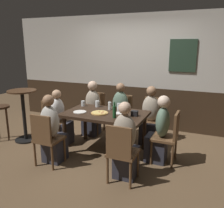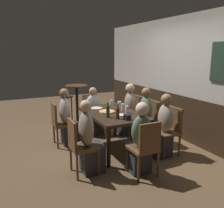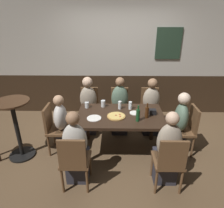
{
  "view_description": "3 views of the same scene",
  "coord_description": "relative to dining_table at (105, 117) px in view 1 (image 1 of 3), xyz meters",
  "views": [
    {
      "loc": [
        1.73,
        -3.74,
        1.93
      ],
      "look_at": [
        0.09,
        0.11,
        0.89
      ],
      "focal_mm": 38.46,
      "sensor_mm": 36.0,
      "label": 1
    },
    {
      "loc": [
        3.86,
        -1.85,
        1.87
      ],
      "look_at": [
        0.12,
        -0.06,
        0.93
      ],
      "focal_mm": 37.44,
      "sensor_mm": 36.0,
      "label": 2
    },
    {
      "loc": [
        -0.1,
        -3.03,
        2.31
      ],
      "look_at": [
        -0.14,
        -0.1,
        0.98
      ],
      "focal_mm": 32.27,
      "sensor_mm": 36.0,
      "label": 3
    }
  ],
  "objects": [
    {
      "name": "chair_mid_far",
      "position": [
        0.0,
        0.87,
        -0.16
      ],
      "size": [
        0.4,
        0.4,
        0.88
      ],
      "color": "brown",
      "rests_on": "ground_plane"
    },
    {
      "name": "person_head_west",
      "position": [
        -0.98,
        0.0,
        -0.2
      ],
      "size": [
        0.37,
        0.34,
        1.08
      ],
      "color": "#2D2D38",
      "rests_on": "ground_plane"
    },
    {
      "name": "beer_bottle_green",
      "position": [
        0.27,
        -0.21,
        0.2
      ],
      "size": [
        0.06,
        0.06,
        0.27
      ],
      "color": "#194723",
      "rests_on": "dining_table"
    },
    {
      "name": "plate_white_large",
      "position": [
        -0.44,
        -0.15,
        0.09
      ],
      "size": [
        0.24,
        0.24,
        0.01
      ],
      "primitive_type": "cylinder",
      "color": "white",
      "rests_on": "dining_table"
    },
    {
      "name": "pizza",
      "position": [
        -0.07,
        -0.08,
        0.1
      ],
      "size": [
        0.3,
        0.3,
        0.03
      ],
      "color": "tan",
      "rests_on": "dining_table"
    },
    {
      "name": "person_left_far",
      "position": [
        -0.64,
        0.7,
        -0.15
      ],
      "size": [
        0.34,
        0.37,
        1.17
      ],
      "color": "#2D2D38",
      "rests_on": "ground_plane"
    },
    {
      "name": "pint_glass_stout",
      "position": [
        -0.01,
        0.23,
        0.15
      ],
      "size": [
        0.06,
        0.06,
        0.15
      ],
      "color": "silver",
      "rests_on": "dining_table"
    },
    {
      "name": "chair_right_far",
      "position": [
        0.64,
        0.87,
        -0.16
      ],
      "size": [
        0.4,
        0.4,
        0.88
      ],
      "color": "brown",
      "rests_on": "ground_plane"
    },
    {
      "name": "person_right_far",
      "position": [
        0.64,
        0.7,
        -0.17
      ],
      "size": [
        0.34,
        0.37,
        1.15
      ],
      "color": "#2D2D38",
      "rests_on": "ground_plane"
    },
    {
      "name": "person_head_east",
      "position": [
        0.98,
        0.0,
        -0.17
      ],
      "size": [
        0.37,
        0.34,
        1.14
      ],
      "color": "#2D2D38",
      "rests_on": "ground_plane"
    },
    {
      "name": "beer_glass_tall",
      "position": [
        -0.6,
        0.27,
        0.13
      ],
      "size": [
        0.08,
        0.08,
        0.11
      ],
      "color": "silver",
      "rests_on": "dining_table"
    },
    {
      "name": "person_left_near",
      "position": [
        -0.64,
        -0.7,
        -0.16
      ],
      "size": [
        0.34,
        0.37,
        1.16
      ],
      "color": "#2D2D38",
      "rests_on": "ground_plane"
    },
    {
      "name": "chair_head_east",
      "position": [
        1.15,
        0.0,
        -0.16
      ],
      "size": [
        0.4,
        0.4,
        0.88
      ],
      "color": "brown",
      "rests_on": "ground_plane"
    },
    {
      "name": "condiment_caddy",
      "position": [
        0.54,
        0.02,
        0.13
      ],
      "size": [
        0.11,
        0.09,
        0.09
      ],
      "primitive_type": "cube",
      "color": "black",
      "rests_on": "dining_table"
    },
    {
      "name": "chair_left_far",
      "position": [
        -0.64,
        0.87,
        -0.16
      ],
      "size": [
        0.4,
        0.4,
        0.88
      ],
      "color": "brown",
      "rests_on": "ground_plane"
    },
    {
      "name": "chair_left_near",
      "position": [
        -0.64,
        -0.87,
        -0.16
      ],
      "size": [
        0.4,
        0.4,
        0.88
      ],
      "color": "brown",
      "rests_on": "ground_plane"
    },
    {
      "name": "bar_stool",
      "position": [
        -2.18,
        -0.32,
        -0.09
      ],
      "size": [
        0.34,
        0.34,
        0.72
      ],
      "color": "#422B1C",
      "rests_on": "ground_plane"
    },
    {
      "name": "tumbler_water",
      "position": [
        -0.31,
        0.31,
        0.14
      ],
      "size": [
        0.08,
        0.08,
        0.12
      ],
      "color": "silver",
      "rests_on": "dining_table"
    },
    {
      "name": "chair_right_near",
      "position": [
        0.64,
        -0.87,
        -0.16
      ],
      "size": [
        0.4,
        0.4,
        0.88
      ],
      "color": "brown",
      "rests_on": "ground_plane"
    },
    {
      "name": "dining_table",
      "position": [
        0.0,
        0.0,
        0.0
      ],
      "size": [
        1.46,
        0.9,
        0.74
      ],
      "color": "black",
      "rests_on": "ground_plane"
    },
    {
      "name": "side_bar_table",
      "position": [
        -1.73,
        -0.17,
        -0.04
      ],
      "size": [
        0.56,
        0.56,
        1.05
      ],
      "color": "black",
      "rests_on": "ground_plane"
    },
    {
      "name": "wall_back",
      "position": [
        0.01,
        1.65,
        0.65
      ],
      "size": [
        6.4,
        0.13,
        2.6
      ],
      "color": "#332316",
      "rests_on": "ground_plane"
    },
    {
      "name": "beer_glass_half",
      "position": [
        0.18,
        0.22,
        0.15
      ],
      "size": [
        0.06,
        0.06,
        0.14
      ],
      "color": "silver",
      "rests_on": "dining_table"
    },
    {
      "name": "person_mid_far",
      "position": [
        -0.0,
        0.7,
        -0.16
      ],
      "size": [
        0.34,
        0.37,
        1.17
      ],
      "color": "#2D2D38",
      "rests_on": "ground_plane"
    },
    {
      "name": "ground_plane",
      "position": [
        0.0,
        0.0,
        -0.65
      ],
      "size": [
        12.0,
        12.0,
        0.0
      ],
      "primitive_type": "plane",
      "color": "brown"
    },
    {
      "name": "chair_head_west",
      "position": [
        -1.15,
        0.0,
        -0.16
      ],
      "size": [
        0.4,
        0.4,
        0.88
      ],
      "color": "brown",
      "rests_on": "ground_plane"
    },
    {
      "name": "person_right_near",
      "position": [
        0.64,
        -0.7,
        -0.16
      ],
      "size": [
        0.34,
        0.37,
        1.17
      ],
      "color": "#2D2D38",
      "rests_on": "ground_plane"
    },
    {
      "name": "plate_white_small",
      "position": [
        0.24,
        0.05,
        0.09
      ],
      "size": [
        0.17,
        0.17,
        0.01
      ],
      "primitive_type": "cylinder",
      "color": "white",
      "rests_on": "dining_table"
    },
    {
      "name": "beer_bottle_brown",
      "position": [
        0.42,
        -0.1,
        0.19
      ],
      "size": [
        0.06,
        0.06,
        0.26
      ],
      "color": "#42230F",
      "rests_on": "dining_table"
    }
  ]
}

